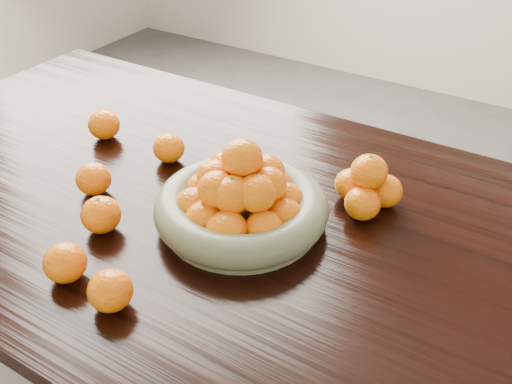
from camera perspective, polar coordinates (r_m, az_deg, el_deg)
The scene contains 9 objects.
dining_table at distance 1.24m, azimuth -1.32°, elevation -5.39°, with size 2.00×1.00×0.75m.
fruit_bowl at distance 1.12m, azimuth -1.51°, elevation -0.90°, with size 0.35×0.35×0.19m.
orange_pyramid at distance 1.20m, azimuth 11.05°, elevation 0.47°, with size 0.14×0.14×0.12m.
loose_orange_0 at distance 1.16m, azimuth -15.24°, elevation -2.21°, with size 0.08×0.08×0.07m, color orange.
loose_orange_1 at distance 1.06m, azimuth -18.55°, elevation -6.73°, with size 0.08×0.08×0.07m, color orange.
loose_orange_2 at distance 0.99m, azimuth -14.36°, elevation -9.54°, with size 0.08×0.08×0.07m, color orange.
loose_orange_3 at distance 1.49m, azimuth -14.96°, elevation 6.53°, with size 0.08×0.08×0.07m, color orange.
loose_orange_4 at distance 1.27m, azimuth -15.92°, elevation 1.27°, with size 0.08×0.08×0.07m, color orange.
loose_orange_5 at distance 1.35m, azimuth -8.71°, elevation 4.38°, with size 0.07×0.07×0.07m, color orange.
Camera 1 is at (0.52, -0.80, 1.45)m, focal length 40.00 mm.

